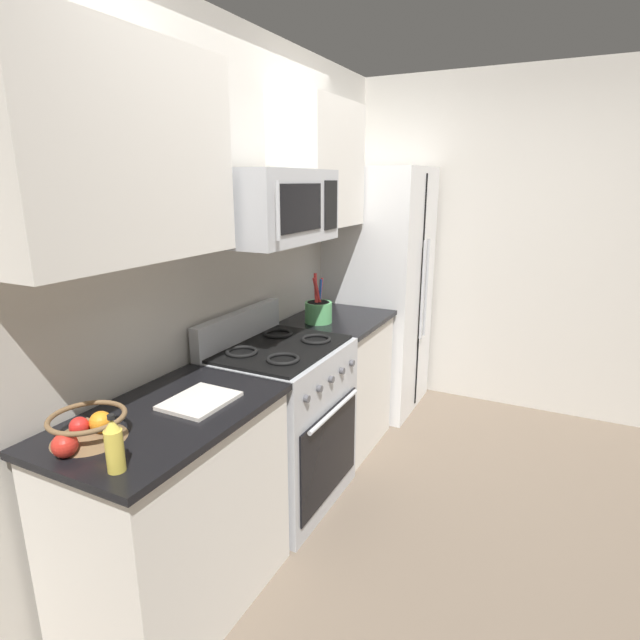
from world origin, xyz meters
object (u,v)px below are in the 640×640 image
Objects in this scene: bottle_oil at (114,446)px; range_oven at (282,423)px; refrigerator at (379,291)px; microwave at (273,206)px; fruit_basket at (88,426)px; apple_loose at (65,445)px; cutting_board at (200,401)px; utensil_crock at (318,311)px.

range_oven is at bearing 7.01° from bottle_oil.
refrigerator is 1.67m from microwave.
refrigerator is at bearing -2.30° from fruit_basket.
refrigerator is 2.60× the size of microwave.
range_oven is 1.37m from bottle_oil.
bottle_oil is (-2.76, -0.14, 0.05)m from refrigerator.
refrigerator is 9.87× the size of bottle_oil.
refrigerator reaches higher than range_oven.
range_oven is 1.19m from microwave.
apple_loose is (-1.27, 0.06, 0.48)m from range_oven.
range_oven reaches higher than cutting_board.
microwave is 3.79× the size of bottle_oil.
bottle_oil reaches higher than range_oven.
fruit_basket is 0.44m from cutting_board.
cutting_board is (-2.24, -0.04, -0.03)m from refrigerator.
cutting_board is 0.53m from bottle_oil.
bottle_oil is (-1.25, -0.18, -0.67)m from microwave.
refrigerator is at bearing 2.84° from bottle_oil.
fruit_basket is at bearing 176.83° from microwave.
bottle_oil is at bearing -172.99° from range_oven.
bottle_oil reaches higher than fruit_basket.
fruit_basket is at bearing 67.22° from bottle_oil.
refrigerator reaches higher than fruit_basket.
refrigerator is at bearing -1.62° from microwave.
apple_loose is 0.22m from bottle_oil.
range_oven reaches higher than apple_loose.
fruit_basket is (-1.15, 0.09, 0.49)m from range_oven.
utensil_crock is (0.58, 0.06, 0.51)m from range_oven.
cutting_board is (-0.74, -0.06, 0.44)m from range_oven.
utensil_crock is at bearing -0.98° from fruit_basket.
bottle_oil is at bearing -169.32° from cutting_board.
refrigerator is 2.24m from cutting_board.
fruit_basket reaches higher than apple_loose.
bottle_oil is (0.01, -0.22, 0.05)m from apple_loose.
bottle_oil is at bearing -86.20° from apple_loose.
refrigerator is 7.10× the size of fruit_basket.
microwave reaches higher than range_oven.
range_oven is 5.69× the size of bottle_oil.
refrigerator reaches higher than utensil_crock.
bottle_oil is (-1.84, -0.21, 0.01)m from utensil_crock.
bottle_oil reaches higher than apple_loose.
bottle_oil is (-1.25, -0.15, 0.52)m from range_oven.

